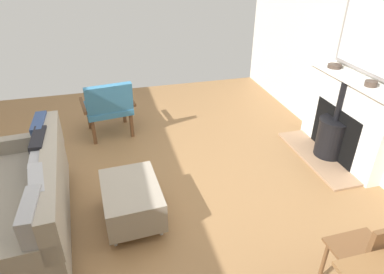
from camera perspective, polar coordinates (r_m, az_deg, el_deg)
ground_plane at (r=3.71m, az=-10.40°, el=-9.99°), size 5.55×6.24×0.01m
fireplace at (r=4.46m, az=23.84°, el=2.07°), size 0.55×1.46×1.05m
mirror_over_mantel at (r=4.18m, az=27.98°, el=15.03°), size 0.04×0.90×0.80m
mantel_bowl_near at (r=4.48m, az=23.06°, el=11.06°), size 0.16×0.16×0.04m
mantel_bowl_far at (r=4.03m, az=28.11°, el=8.05°), size 0.13×0.13×0.06m
sofa at (r=3.39m, az=-26.61°, el=-9.61°), size 0.99×1.81×0.83m
ottoman at (r=3.30m, az=-10.21°, el=-10.37°), size 0.56×0.76×0.40m
armchair_accent at (r=4.68m, az=-14.00°, el=5.25°), size 0.75×0.67×0.81m
dining_chair_near_fireplace at (r=2.72m, az=28.46°, el=-17.31°), size 0.41×0.41×0.86m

